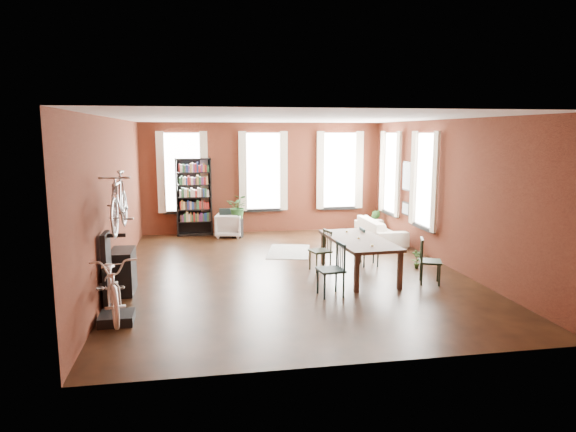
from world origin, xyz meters
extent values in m
plane|color=black|center=(0.00, 0.00, 0.00)|extent=(9.00, 9.00, 0.00)
cube|color=silver|center=(0.00, 0.00, 3.20)|extent=(7.00, 9.00, 0.04)
cube|color=#481C12|center=(0.00, 4.50, 1.60)|extent=(7.00, 0.04, 3.20)
cube|color=#481C12|center=(0.00, -4.50, 1.60)|extent=(7.00, 0.04, 3.20)
cube|color=#481C12|center=(-3.50, 0.00, 1.60)|extent=(0.04, 9.00, 3.20)
cube|color=#481C12|center=(3.50, 0.00, 1.60)|extent=(0.04, 9.00, 3.20)
cube|color=white|center=(-2.30, 4.47, 1.80)|extent=(1.00, 0.04, 2.20)
cube|color=beige|center=(-2.30, 4.40, 1.80)|extent=(1.40, 0.06, 2.30)
cube|color=white|center=(0.00, 4.47, 1.80)|extent=(1.00, 0.04, 2.20)
cube|color=beige|center=(0.00, 4.40, 1.80)|extent=(1.40, 0.06, 2.30)
cube|color=white|center=(2.30, 4.47, 1.80)|extent=(1.00, 0.04, 2.20)
cube|color=beige|center=(2.30, 4.40, 1.80)|extent=(1.40, 0.06, 2.30)
cube|color=white|center=(3.47, 1.00, 1.80)|extent=(0.04, 1.00, 2.20)
cube|color=beige|center=(3.40, 1.00, 1.80)|extent=(0.06, 1.40, 2.30)
cube|color=white|center=(3.47, 3.20, 1.80)|extent=(0.04, 1.00, 2.20)
cube|color=beige|center=(3.40, 3.20, 1.80)|extent=(0.06, 1.40, 2.30)
cube|color=black|center=(3.46, 2.10, 1.80)|extent=(0.04, 0.55, 0.75)
cube|color=black|center=(3.46, 2.10, 0.95)|extent=(0.04, 0.45, 0.35)
cube|color=#4A382C|center=(1.32, -0.56, 0.39)|extent=(1.15, 2.31, 0.77)
cube|color=#183436|center=(0.43, -1.74, 0.48)|extent=(0.49, 0.49, 0.96)
cube|color=black|center=(0.64, -0.06, 0.43)|extent=(0.48, 0.48, 0.86)
cube|color=black|center=(2.53, -1.34, 0.44)|extent=(0.53, 0.53, 0.89)
cube|color=#1A373A|center=(1.81, 0.18, 0.42)|extent=(0.40, 0.40, 0.84)
cube|color=black|center=(-2.00, 4.30, 1.10)|extent=(1.00, 0.32, 2.20)
imported|color=silver|center=(-1.05, 3.89, 0.36)|extent=(0.82, 0.79, 0.73)
imported|color=beige|center=(2.95, 2.60, 0.41)|extent=(0.61, 2.08, 0.81)
cube|color=black|center=(0.28, 1.76, 0.01)|extent=(1.34, 1.77, 0.01)
cube|color=black|center=(-3.18, -2.48, 0.08)|extent=(0.53, 0.53, 0.15)
cube|color=black|center=(-3.40, -1.80, 0.65)|extent=(0.16, 0.60, 1.30)
cube|color=black|center=(-3.28, -0.90, 0.40)|extent=(0.40, 0.80, 0.80)
cube|color=black|center=(-0.82, 3.74, 0.27)|extent=(0.34, 0.34, 0.53)
imported|color=#2A5823|center=(3.21, 3.85, 0.15)|extent=(0.62, 0.76, 0.30)
imported|color=#336026|center=(2.75, -0.23, 0.07)|extent=(0.25, 0.42, 0.14)
imported|color=silver|center=(-3.21, -2.51, 1.09)|extent=(0.86, 1.11, 1.87)
imported|color=#A5A8AD|center=(-3.15, -1.80, 2.13)|extent=(0.47, 1.00, 1.66)
imported|color=#234F1F|center=(-0.79, 3.76, 0.80)|extent=(0.79, 0.83, 0.53)
camera|label=1|loc=(-1.87, -10.40, 2.92)|focal=32.00mm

